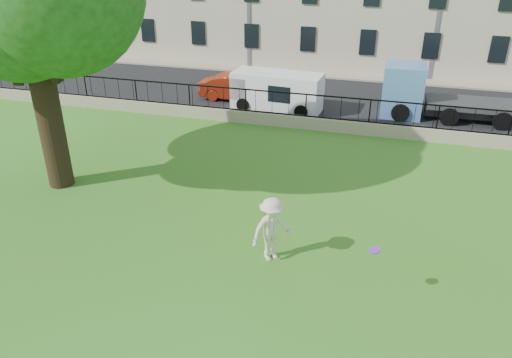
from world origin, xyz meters
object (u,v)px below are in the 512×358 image
(red_sedan, at_px, (238,88))
(blue_truck, at_px, (446,93))
(white_van, at_px, (277,91))
(man, at_px, (272,229))
(frisbee, at_px, (375,250))

(red_sedan, distance_m, blue_truck, 11.02)
(white_van, bearing_deg, man, -72.37)
(frisbee, distance_m, blue_truck, 15.47)
(red_sedan, height_order, white_van, white_van)
(white_van, height_order, blue_truck, blue_truck)
(red_sedan, bearing_deg, frisbee, -150.92)
(blue_truck, bearing_deg, frisbee, -100.21)
(man, xyz_separation_m, white_van, (-3.09, 13.24, -0.01))
(man, height_order, frisbee, man)
(frisbee, distance_m, red_sedan, 17.49)
(frisbee, bearing_deg, man, 160.72)
(frisbee, bearing_deg, red_sedan, 119.12)
(man, xyz_separation_m, red_sedan, (-5.59, 14.24, -0.29))
(man, height_order, blue_truck, blue_truck)
(man, height_order, white_van, man)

